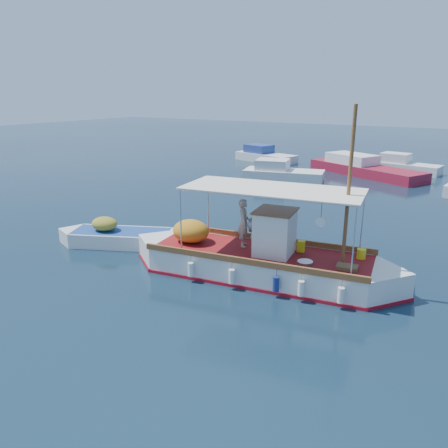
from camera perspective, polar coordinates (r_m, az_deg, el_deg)
The scene contains 7 objects.
ground at distance 17.03m, azimuth 4.15°, elevation -6.38°, with size 160.00×160.00×0.00m, color black.
fishing_caique at distance 16.59m, azimuth 4.52°, elevation -4.88°, with size 10.67×3.93×6.57m.
dinghy at distance 20.48m, azimuth -13.39°, elevation -1.82°, with size 5.54×3.30×1.47m.
bg_boat_nw at distance 35.08m, azimuth 7.49°, elevation 6.53°, with size 6.56×3.74×1.80m.
bg_boat_n at distance 38.94m, azimuth 17.63°, elevation 6.91°, with size 10.46×7.11×1.80m.
bg_boat_far_w at distance 44.58m, azimuth 5.28°, elevation 8.79°, with size 6.76×3.92×1.80m.
bg_boat_far_n at distance 41.22m, azimuth 22.32°, elevation 6.95°, with size 5.99×2.92×1.80m.
Camera 1 is at (7.00, -14.00, 6.71)m, focal length 35.00 mm.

